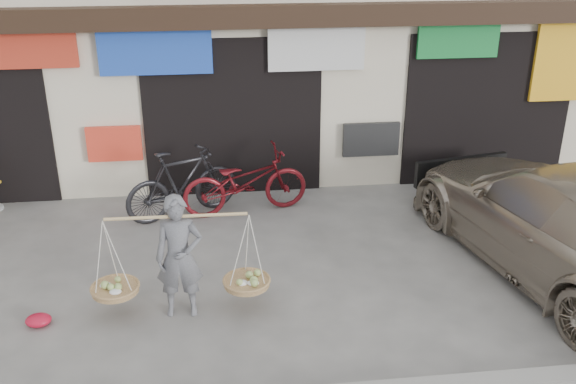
{
  "coord_description": "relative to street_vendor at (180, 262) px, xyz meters",
  "views": [
    {
      "loc": [
        -0.31,
        -7.01,
        4.53
      ],
      "look_at": [
        0.63,
        0.9,
        1.07
      ],
      "focal_mm": 40.0,
      "sensor_mm": 36.0,
      "label": 1
    }
  ],
  "objects": [
    {
      "name": "bike_2",
      "position": [
        0.94,
        2.83,
        -0.17
      ],
      "size": [
        2.16,
        1.09,
        1.08
      ],
      "primitive_type": "imported",
      "rotation": [
        0.0,
        0.0,
        1.76
      ],
      "color": "maroon",
      "rests_on": "ground"
    },
    {
      "name": "ground",
      "position": [
        0.81,
        0.22,
        -0.72
      ],
      "size": [
        70.0,
        70.0,
        0.0
      ],
      "primitive_type": "plane",
      "color": "slate",
      "rests_on": "ground"
    },
    {
      "name": "red_bag",
      "position": [
        -1.71,
        -0.07,
        -0.65
      ],
      "size": [
        0.31,
        0.25,
        0.14
      ],
      "primitive_type": "ellipsoid",
      "color": "red",
      "rests_on": "ground"
    },
    {
      "name": "bike_1",
      "position": [
        -0.07,
        2.81,
        -0.14
      ],
      "size": [
        1.96,
        1.29,
        1.15
      ],
      "primitive_type": "imported",
      "rotation": [
        0.0,
        0.0,
        2.0
      ],
      "color": "black",
      "rests_on": "ground"
    },
    {
      "name": "suv",
      "position": [
        5.08,
        0.43,
        0.05
      ],
      "size": [
        3.14,
        5.63,
        1.54
      ],
      "rotation": [
        0.0,
        0.0,
        3.33
      ],
      "color": "#A89A87",
      "rests_on": "ground"
    },
    {
      "name": "street_vendor",
      "position": [
        0.0,
        0.0,
        0.0
      ],
      "size": [
        2.14,
        0.59,
        1.56
      ],
      "rotation": [
        0.0,
        0.0,
        -0.02
      ],
      "color": "slate",
      "rests_on": "ground"
    }
  ]
}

